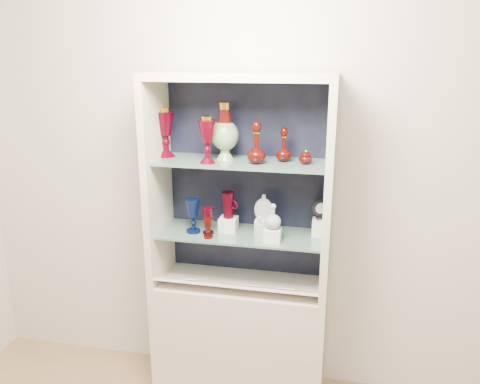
% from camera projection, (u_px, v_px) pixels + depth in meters
% --- Properties ---
extents(wall_back, '(3.50, 0.02, 2.80)m').
position_uv_depth(wall_back, '(248.00, 166.00, 2.76)').
color(wall_back, beige).
rests_on(wall_back, ground).
extents(cabinet_base, '(1.00, 0.40, 0.75)m').
position_uv_depth(cabinet_base, '(240.00, 338.00, 2.84)').
color(cabinet_base, beige).
rests_on(cabinet_base, ground).
extents(cabinet_back_panel, '(0.98, 0.02, 1.15)m').
position_uv_depth(cabinet_back_panel, '(247.00, 179.00, 2.75)').
color(cabinet_back_panel, black).
rests_on(cabinet_back_panel, cabinet_base).
extents(cabinet_side_left, '(0.04, 0.40, 1.15)m').
position_uv_depth(cabinet_side_left, '(158.00, 183.00, 2.67)').
color(cabinet_side_left, beige).
rests_on(cabinet_side_left, cabinet_base).
extents(cabinet_side_right, '(0.04, 0.40, 1.15)m').
position_uv_depth(cabinet_side_right, '(328.00, 193.00, 2.48)').
color(cabinet_side_right, beige).
rests_on(cabinet_side_right, cabinet_base).
extents(cabinet_top_cap, '(1.00, 0.40, 0.04)m').
position_uv_depth(cabinet_top_cap, '(240.00, 77.00, 2.40)').
color(cabinet_top_cap, beige).
rests_on(cabinet_top_cap, cabinet_side_left).
extents(shelf_lower, '(0.92, 0.34, 0.01)m').
position_uv_depth(shelf_lower, '(241.00, 234.00, 2.67)').
color(shelf_lower, slate).
rests_on(shelf_lower, cabinet_side_left).
extents(shelf_upper, '(0.92, 0.34, 0.01)m').
position_uv_depth(shelf_upper, '(241.00, 162.00, 2.55)').
color(shelf_upper, slate).
rests_on(shelf_upper, cabinet_side_left).
extents(label_ledge, '(0.92, 0.17, 0.09)m').
position_uv_depth(label_ledge, '(236.00, 286.00, 2.62)').
color(label_ledge, beige).
rests_on(label_ledge, cabinet_base).
extents(label_card_0, '(0.10, 0.06, 0.03)m').
position_uv_depth(label_card_0, '(191.00, 279.00, 2.67)').
color(label_card_0, white).
rests_on(label_card_0, label_ledge).
extents(label_card_1, '(0.10, 0.06, 0.03)m').
position_uv_depth(label_card_1, '(251.00, 285.00, 2.60)').
color(label_card_1, white).
rests_on(label_card_1, label_ledge).
extents(label_card_2, '(0.10, 0.06, 0.03)m').
position_uv_depth(label_card_2, '(286.00, 289.00, 2.56)').
color(label_card_2, white).
rests_on(label_card_2, label_ledge).
extents(pedestal_lamp_left, '(0.13, 0.13, 0.28)m').
position_uv_depth(pedestal_lamp_left, '(166.00, 132.00, 2.63)').
color(pedestal_lamp_left, '#42000D').
rests_on(pedestal_lamp_left, shelf_upper).
extents(pedestal_lamp_right, '(0.10, 0.10, 0.25)m').
position_uv_depth(pedestal_lamp_right, '(207.00, 140.00, 2.47)').
color(pedestal_lamp_right, '#42000D').
rests_on(pedestal_lamp_right, shelf_upper).
extents(enamel_urn, '(0.15, 0.15, 0.31)m').
position_uv_depth(enamel_urn, '(225.00, 131.00, 2.55)').
color(enamel_urn, '#0D492C').
rests_on(enamel_urn, shelf_upper).
extents(ruby_decanter_a, '(0.11, 0.11, 0.26)m').
position_uv_depth(ruby_decanter_a, '(256.00, 140.00, 2.45)').
color(ruby_decanter_a, '#3B0A07').
rests_on(ruby_decanter_a, shelf_upper).
extents(ruby_decanter_b, '(0.10, 0.10, 0.20)m').
position_uv_depth(ruby_decanter_b, '(284.00, 143.00, 2.51)').
color(ruby_decanter_b, '#3B0A07').
rests_on(ruby_decanter_b, shelf_upper).
extents(lidded_bowl, '(0.09, 0.09, 0.08)m').
position_uv_depth(lidded_bowl, '(306.00, 157.00, 2.47)').
color(lidded_bowl, '#3B0A07').
rests_on(lidded_bowl, shelf_upper).
extents(cobalt_goblet, '(0.08, 0.08, 0.20)m').
position_uv_depth(cobalt_goblet, '(193.00, 216.00, 2.66)').
color(cobalt_goblet, '#09143B').
rests_on(cobalt_goblet, shelf_lower).
extents(ruby_goblet_tall, '(0.07, 0.07, 0.15)m').
position_uv_depth(ruby_goblet_tall, '(208.00, 221.00, 2.64)').
color(ruby_goblet_tall, '#42000D').
rests_on(ruby_goblet_tall, shelf_lower).
extents(ruby_goblet_small, '(0.06, 0.06, 0.11)m').
position_uv_depth(ruby_goblet_small, '(208.00, 228.00, 2.59)').
color(ruby_goblet_small, '#3B0A07').
rests_on(ruby_goblet_small, shelf_lower).
extents(riser_ruby_pitcher, '(0.10, 0.10, 0.08)m').
position_uv_depth(riser_ruby_pitcher, '(228.00, 224.00, 2.69)').
color(riser_ruby_pitcher, silver).
rests_on(riser_ruby_pitcher, shelf_lower).
extents(ruby_pitcher, '(0.13, 0.11, 0.15)m').
position_uv_depth(ruby_pitcher, '(228.00, 205.00, 2.66)').
color(ruby_pitcher, '#42000D').
rests_on(ruby_pitcher, riser_ruby_pitcher).
extents(clear_square_bottle, '(0.06, 0.06, 0.13)m').
position_uv_depth(clear_square_bottle, '(259.00, 228.00, 2.56)').
color(clear_square_bottle, '#96A7AC').
rests_on(clear_square_bottle, shelf_lower).
extents(riser_flat_flask, '(0.09, 0.09, 0.09)m').
position_uv_depth(riser_flat_flask, '(263.00, 227.00, 2.64)').
color(riser_flat_flask, silver).
rests_on(riser_flat_flask, shelf_lower).
extents(flat_flask, '(0.11, 0.05, 0.15)m').
position_uv_depth(flat_flask, '(264.00, 207.00, 2.60)').
color(flat_flask, '#ACB6C1').
rests_on(flat_flask, riser_flat_flask).
extents(riser_clear_round_decanter, '(0.09, 0.09, 0.07)m').
position_uv_depth(riser_clear_round_decanter, '(273.00, 235.00, 2.55)').
color(riser_clear_round_decanter, silver).
rests_on(riser_clear_round_decanter, shelf_lower).
extents(clear_round_decanter, '(0.10, 0.10, 0.14)m').
position_uv_depth(clear_round_decanter, '(273.00, 217.00, 2.52)').
color(clear_round_decanter, '#96A7AC').
rests_on(clear_round_decanter, riser_clear_round_decanter).
extents(riser_cameo_medallion, '(0.08, 0.08, 0.10)m').
position_uv_depth(riser_cameo_medallion, '(319.00, 227.00, 2.61)').
color(riser_cameo_medallion, silver).
rests_on(riser_cameo_medallion, shelf_lower).
extents(cameo_medallion, '(0.11, 0.07, 0.12)m').
position_uv_depth(cameo_medallion, '(320.00, 209.00, 2.58)').
color(cameo_medallion, black).
rests_on(cameo_medallion, riser_cameo_medallion).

